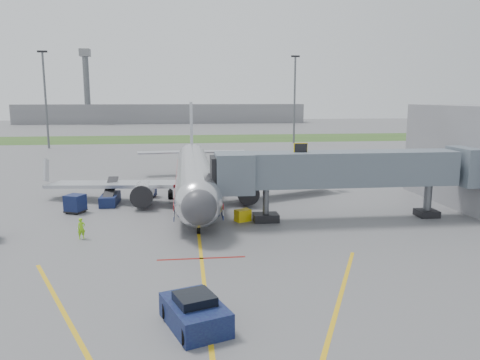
{
  "coord_description": "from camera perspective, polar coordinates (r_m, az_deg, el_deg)",
  "views": [
    {
      "loc": [
        -0.97,
        -34.41,
        10.78
      ],
      "look_at": [
        4.09,
        8.13,
        3.2
      ],
      "focal_mm": 35.0,
      "sensor_mm": 36.0,
      "label": 1
    }
  ],
  "objects": [
    {
      "name": "pushback_tug",
      "position": [
        23.21,
        -5.52,
        -15.82
      ],
      "size": [
        3.53,
        4.44,
        1.61
      ],
      "color": "#0E0D3A",
      "rests_on": "ground"
    },
    {
      "name": "light_mast_right",
      "position": [
        112.45,
        6.67,
        9.96
      ],
      "size": [
        2.0,
        0.44,
        20.4
      ],
      "color": "#595B60",
      "rests_on": "ground"
    },
    {
      "name": "ramp_worker",
      "position": [
        38.23,
        -18.77,
        -5.62
      ],
      "size": [
        0.71,
        0.61,
        1.64
      ],
      "primitive_type": "imported",
      "rotation": [
        0.0,
        0.0,
        0.45
      ],
      "color": "#83D519",
      "rests_on": "ground"
    },
    {
      "name": "apron_markings",
      "position": [
        29.1,
        -4.48,
        -11.73
      ],
      "size": [
        21.52,
        50.0,
        0.01
      ],
      "color": "gold",
      "rests_on": "ground"
    },
    {
      "name": "jet_bridge",
      "position": [
        42.24,
        12.42,
        1.21
      ],
      "size": [
        25.3,
        4.0,
        6.9
      ],
      "color": "slate",
      "rests_on": "ground"
    },
    {
      "name": "airliner",
      "position": [
        50.33,
        -5.58,
        0.68
      ],
      "size": [
        32.1,
        35.67,
        10.25
      ],
      "color": "silver",
      "rests_on": "ground"
    },
    {
      "name": "control_tower",
      "position": [
        203.3,
        -18.22,
        11.38
      ],
      "size": [
        4.0,
        4.0,
        30.0
      ],
      "color": "#595B60",
      "rests_on": "ground"
    },
    {
      "name": "ground",
      "position": [
        36.07,
        -4.97,
        -7.39
      ],
      "size": [
        400.0,
        400.0,
        0.0
      ],
      "primitive_type": "plane",
      "color": "#565659",
      "rests_on": "ground"
    },
    {
      "name": "baggage_cart_c",
      "position": [
        52.24,
        -10.96,
        -1.21
      ],
      "size": [
        1.56,
        1.56,
        1.49
      ],
      "color": "#0E0D3A",
      "rests_on": "ground"
    },
    {
      "name": "ground_power_cart",
      "position": [
        41.33,
        0.34,
        -4.34
      ],
      "size": [
        1.56,
        1.35,
        1.05
      ],
      "color": "yellow",
      "rests_on": "ground"
    },
    {
      "name": "distant_terminal",
      "position": [
        204.73,
        -9.4,
        8.0
      ],
      "size": [
        120.0,
        14.0,
        8.0
      ],
      "primitive_type": "cube",
      "color": "slate",
      "rests_on": "ground"
    },
    {
      "name": "baggage_cart_a",
      "position": [
        46.92,
        -19.45,
        -2.73
      ],
      "size": [
        2.12,
        2.12,
        1.73
      ],
      "color": "#0E0D3A",
      "rests_on": "ground"
    },
    {
      "name": "belt_loader",
      "position": [
        49.74,
        -15.55,
        -2.15
      ],
      "size": [
        1.64,
        4.95,
        2.41
      ],
      "color": "#0E0D3A",
      "rests_on": "ground"
    },
    {
      "name": "light_mast_left",
      "position": [
        108.37,
        -22.63,
        9.27
      ],
      "size": [
        2.0,
        0.44,
        20.4
      ],
      "color": "#595B60",
      "rests_on": "ground"
    },
    {
      "name": "grass_strip",
      "position": [
        124.88,
        -6.34,
        5.02
      ],
      "size": [
        300.0,
        25.0,
        0.01
      ],
      "primitive_type": "cube",
      "color": "#2D4C1E",
      "rests_on": "ground"
    }
  ]
}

